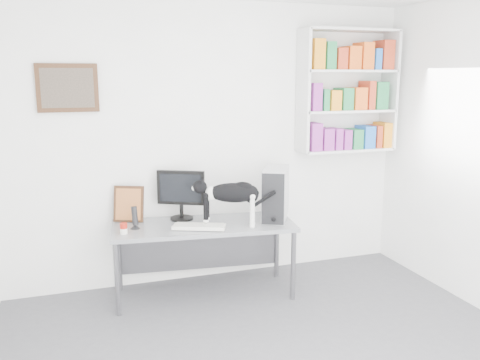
% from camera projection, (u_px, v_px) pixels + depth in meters
% --- Properties ---
extents(room, '(4.01, 4.01, 2.70)m').
position_uv_depth(room, '(299.00, 185.00, 3.10)').
color(room, '#525357').
rests_on(room, ground).
extents(bookshelf, '(1.03, 0.28, 1.24)m').
position_uv_depth(bookshelf, '(348.00, 91.00, 5.15)').
color(bookshelf, silver).
rests_on(bookshelf, room).
extents(wall_art, '(0.52, 0.04, 0.42)m').
position_uv_depth(wall_art, '(67.00, 88.00, 4.41)').
color(wall_art, '#402914').
rests_on(wall_art, room).
extents(desk, '(1.70, 0.83, 0.68)m').
position_uv_depth(desk, '(204.00, 259.00, 4.68)').
color(desk, slate).
rests_on(desk, room).
extents(monitor, '(0.50, 0.39, 0.48)m').
position_uv_depth(monitor, '(181.00, 195.00, 4.71)').
color(monitor, black).
rests_on(monitor, desk).
extents(keyboard, '(0.49, 0.34, 0.04)m').
position_uv_depth(keyboard, '(199.00, 227.00, 4.47)').
color(keyboard, silver).
rests_on(keyboard, desk).
extents(pc_tower, '(0.41, 0.52, 0.48)m').
position_uv_depth(pc_tower, '(276.00, 193.00, 4.76)').
color(pc_tower, silver).
rests_on(pc_tower, desk).
extents(speaker, '(0.11, 0.11, 0.21)m').
position_uv_depth(speaker, '(135.00, 217.00, 4.45)').
color(speaker, black).
rests_on(speaker, desk).
extents(leaning_print, '(0.30, 0.21, 0.34)m').
position_uv_depth(leaning_print, '(129.00, 203.00, 4.66)').
color(leaning_print, '#402914').
rests_on(leaning_print, desk).
extents(soup_can, '(0.07, 0.07, 0.09)m').
position_uv_depth(soup_can, '(124.00, 228.00, 4.32)').
color(soup_can, '#AA1B0E').
rests_on(soup_can, desk).
extents(cat, '(0.69, 0.42, 0.41)m').
position_uv_depth(cat, '(231.00, 204.00, 4.51)').
color(cat, black).
rests_on(cat, desk).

